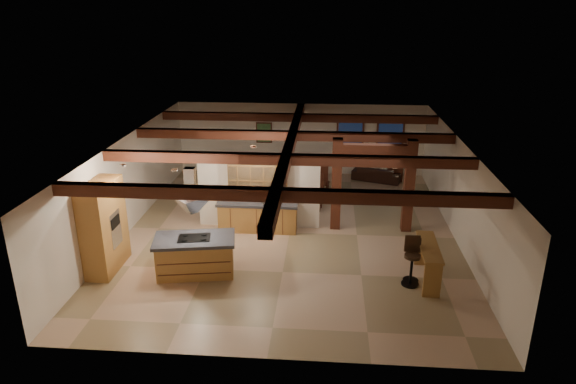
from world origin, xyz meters
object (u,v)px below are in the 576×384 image
(dining_table, at_px, (299,192))
(sofa, at_px, (377,174))
(bar_counter, at_px, (428,257))
(kitchen_island, at_px, (195,255))

(dining_table, height_order, sofa, dining_table)
(dining_table, relative_size, bar_counter, 0.98)
(kitchen_island, xyz_separation_m, dining_table, (2.40, 5.49, -0.20))
(kitchen_island, bearing_deg, sofa, 56.01)
(dining_table, distance_m, sofa, 3.83)
(dining_table, xyz_separation_m, bar_counter, (3.57, -5.38, 0.33))
(kitchen_island, height_order, bar_counter, kitchen_island)
(bar_counter, bearing_deg, kitchen_island, -178.91)
(sofa, xyz_separation_m, bar_counter, (0.62, -7.82, 0.37))
(kitchen_island, relative_size, sofa, 1.18)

